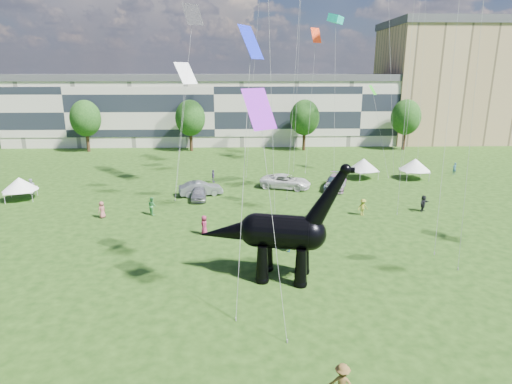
{
  "coord_description": "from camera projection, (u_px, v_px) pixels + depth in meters",
  "views": [
    {
      "loc": [
        -3.22,
        -22.3,
        13.55
      ],
      "look_at": [
        -2.14,
        8.0,
        5.0
      ],
      "focal_mm": 30.0,
      "sensor_mm": 36.0,
      "label": 1
    }
  ],
  "objects": [
    {
      "name": "visitors",
      "position": [
        248.0,
        214.0,
        39.52
      ],
      "size": [
        53.95,
        41.75,
        1.88
      ],
      "color": "brown",
      "rests_on": "ground"
    },
    {
      "name": "car_grey",
      "position": [
        201.0,
        188.0,
        48.37
      ],
      "size": [
        5.15,
        2.84,
        1.61
      ],
      "primitive_type": "imported",
      "rotation": [
        0.0,
        0.0,
        1.82
      ],
      "color": "gray",
      "rests_on": "ground"
    },
    {
      "name": "car_dark",
      "position": [
        336.0,
        182.0,
        51.04
      ],
      "size": [
        3.93,
        6.08,
        1.64
      ],
      "primitive_type": "imported",
      "rotation": [
        0.0,
        0.0,
        -0.31
      ],
      "color": "#595960",
      "rests_on": "ground"
    },
    {
      "name": "terrace_row",
      "position": [
        216.0,
        112.0,
        82.97
      ],
      "size": [
        78.0,
        11.0,
        12.0
      ],
      "primitive_type": "cube",
      "color": "beige",
      "rests_on": "ground"
    },
    {
      "name": "tree_mid_right",
      "position": [
        305.0,
        115.0,
        74.78
      ],
      "size": [
        5.2,
        5.2,
        9.44
      ],
      "color": "#382314",
      "rests_on": "ground"
    },
    {
      "name": "tree_mid_left",
      "position": [
        190.0,
        115.0,
        74.09
      ],
      "size": [
        5.2,
        5.2,
        9.44
      ],
      "color": "#382314",
      "rests_on": "ground"
    },
    {
      "name": "dinosaur_sculpture",
      "position": [
        277.0,
        233.0,
        28.45
      ],
      "size": [
        10.29,
        3.99,
        8.4
      ],
      "rotation": [
        0.0,
        0.0,
        -0.24
      ],
      "color": "black",
      "rests_on": "ground"
    },
    {
      "name": "gazebo_far",
      "position": [
        415.0,
        165.0,
        55.53
      ],
      "size": [
        3.98,
        3.98,
        2.71
      ],
      "rotation": [
        0.0,
        0.0,
        -0.03
      ],
      "color": "white",
      "rests_on": "ground"
    },
    {
      "name": "tree_far_left",
      "position": [
        85.0,
        115.0,
        73.48
      ],
      "size": [
        5.2,
        5.2,
        9.44
      ],
      "color": "#382314",
      "rests_on": "ground"
    },
    {
      "name": "gazebo_left",
      "position": [
        20.0,
        184.0,
        46.46
      ],
      "size": [
        4.4,
        4.4,
        2.52
      ],
      "rotation": [
        0.0,
        0.0,
        0.25
      ],
      "color": "white",
      "rests_on": "ground"
    },
    {
      "name": "car_white",
      "position": [
        285.0,
        181.0,
        51.33
      ],
      "size": [
        6.61,
        4.58,
        1.68
      ],
      "primitive_type": "imported",
      "rotation": [
        0.0,
        0.0,
        1.24
      ],
      "color": "silver",
      "rests_on": "ground"
    },
    {
      "name": "car_silver",
      "position": [
        199.0,
        193.0,
        46.84
      ],
      "size": [
        1.79,
        4.15,
        1.4
      ],
      "primitive_type": "imported",
      "rotation": [
        0.0,
        0.0,
        0.03
      ],
      "color": "#AAAAAF",
      "rests_on": "ground"
    },
    {
      "name": "ground",
      "position": [
        297.0,
        310.0,
        25.23
      ],
      "size": [
        220.0,
        220.0,
        0.0
      ],
      "primitive_type": "plane",
      "color": "#16330C",
      "rests_on": "ground"
    },
    {
      "name": "tree_far_right",
      "position": [
        406.0,
        114.0,
        75.39
      ],
      "size": [
        5.2,
        5.2,
        9.44
      ],
      "color": "#382314",
      "rests_on": "ground"
    },
    {
      "name": "gazebo_near",
      "position": [
        363.0,
        164.0,
        55.75
      ],
      "size": [
        4.89,
        4.89,
        2.68
      ],
      "rotation": [
        0.0,
        0.0,
        0.34
      ],
      "color": "silver",
      "rests_on": "ground"
    },
    {
      "name": "apartment_block",
      "position": [
        455.0,
        85.0,
        86.13
      ],
      "size": [
        28.0,
        18.0,
        22.0
      ],
      "primitive_type": "cube",
      "color": "tan",
      "rests_on": "ground"
    }
  ]
}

